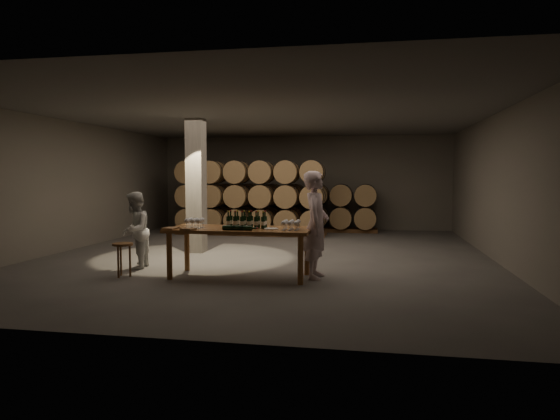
% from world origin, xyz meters
% --- Properties ---
extents(room, '(12.00, 12.00, 12.00)m').
position_xyz_m(room, '(-1.80, 0.20, 1.60)').
color(room, '#514E4C').
rests_on(room, ground).
extents(tasting_table, '(2.60, 1.10, 0.90)m').
position_xyz_m(tasting_table, '(0.00, -2.50, 0.80)').
color(tasting_table, brown).
rests_on(tasting_table, ground).
extents(barrel_stack_back, '(6.26, 0.95, 1.57)m').
position_xyz_m(barrel_stack_back, '(-0.57, 5.20, 0.83)').
color(barrel_stack_back, brown).
rests_on(barrel_stack_back, ground).
extents(barrel_stack_front, '(4.70, 0.95, 2.31)m').
position_xyz_m(barrel_stack_front, '(-1.35, 3.80, 1.20)').
color(barrel_stack_front, brown).
rests_on(barrel_stack_front, ground).
extents(bottle_cluster, '(0.73, 0.23, 0.32)m').
position_xyz_m(bottle_cluster, '(0.12, -2.45, 1.01)').
color(bottle_cluster, black).
rests_on(bottle_cluster, tasting_table).
extents(lying_bottles, '(0.63, 0.08, 0.08)m').
position_xyz_m(lying_bottles, '(0.07, -2.85, 0.94)').
color(lying_bottles, black).
rests_on(lying_bottles, tasting_table).
extents(glass_cluster_left, '(0.31, 0.31, 0.18)m').
position_xyz_m(glass_cluster_left, '(-0.81, -2.63, 1.03)').
color(glass_cluster_left, silver).
rests_on(glass_cluster_left, tasting_table).
extents(glass_cluster_right, '(0.30, 0.41, 0.17)m').
position_xyz_m(glass_cluster_right, '(0.96, -2.57, 1.02)').
color(glass_cluster_right, silver).
rests_on(glass_cluster_right, tasting_table).
extents(plate, '(0.25, 0.25, 0.01)m').
position_xyz_m(plate, '(0.60, -2.57, 0.91)').
color(plate, white).
rests_on(plate, tasting_table).
extents(notebook_near, '(0.28, 0.25, 0.03)m').
position_xyz_m(notebook_near, '(-0.81, -2.95, 0.92)').
color(notebook_near, brown).
rests_on(notebook_near, tasting_table).
extents(notebook_corner, '(0.26, 0.31, 0.02)m').
position_xyz_m(notebook_corner, '(-1.18, -2.86, 0.91)').
color(notebook_corner, brown).
rests_on(notebook_corner, tasting_table).
extents(pen, '(0.15, 0.06, 0.01)m').
position_xyz_m(pen, '(-0.75, -2.95, 0.91)').
color(pen, black).
rests_on(pen, tasting_table).
extents(stool, '(0.37, 0.37, 0.62)m').
position_xyz_m(stool, '(-2.11, -2.86, 0.51)').
color(stool, brown).
rests_on(stool, ground).
extents(person_man, '(0.48, 0.71, 1.94)m').
position_xyz_m(person_man, '(1.38, -2.34, 0.97)').
color(person_man, beige).
rests_on(person_man, ground).
extents(person_woman, '(0.69, 0.83, 1.53)m').
position_xyz_m(person_woman, '(-2.26, -2.08, 0.77)').
color(person_woman, silver).
rests_on(person_woman, ground).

